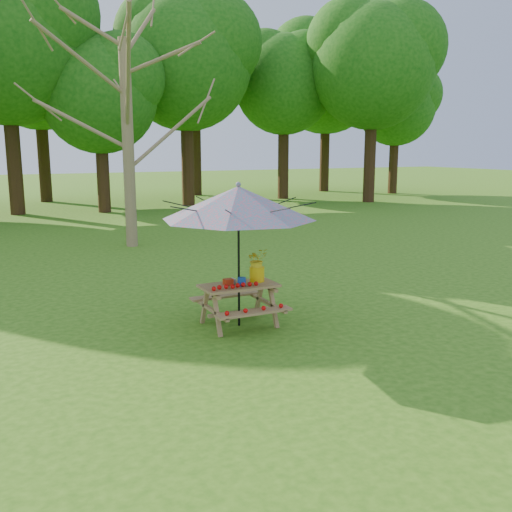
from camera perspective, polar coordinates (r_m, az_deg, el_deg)
name	(u,v)px	position (r m, az deg, el deg)	size (l,w,h in m)	color
picnic_table	(239,306)	(9.04, -1.71, -4.98)	(1.20, 1.32, 0.67)	#A37349
patio_umbrella	(238,203)	(8.74, -1.77, 5.31)	(2.85, 2.85, 2.27)	black
produce_bins	(235,282)	(8.92, -2.15, -2.57)	(0.31, 0.37, 0.13)	red
tomatoes_row	(235,286)	(8.72, -2.13, -3.00)	(0.77, 0.13, 0.07)	red
flower_bucket	(257,264)	(9.10, 0.09, -0.78)	(0.34, 0.30, 0.54)	yellow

